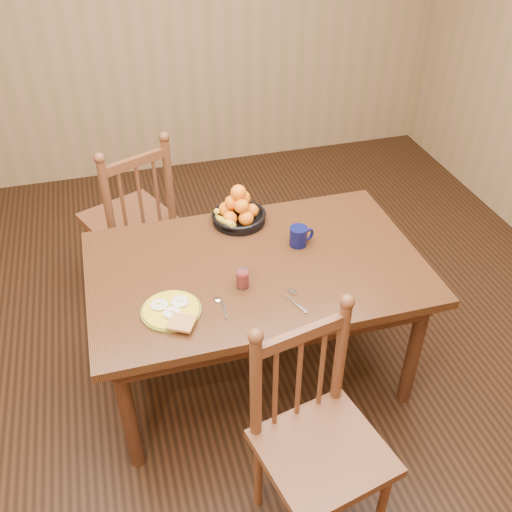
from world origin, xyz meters
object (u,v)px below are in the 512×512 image
object	(u,v)px
breakfast_plate	(172,310)
coffee_mug	(299,236)
chair_far	(131,219)
fruit_bowl	(238,211)
chair_near	(317,440)
dining_table	(256,278)

from	to	relation	value
breakfast_plate	coffee_mug	xyz separation A→B (m)	(0.69, 0.33, 0.04)
chair_far	coffee_mug	bearing A→B (deg)	109.88
coffee_mug	fruit_bowl	world-z (taller)	fruit_bowl
breakfast_plate	coffee_mug	distance (m)	0.77
chair_near	fruit_bowl	size ratio (longest dim) A/B	3.55
fruit_bowl	breakfast_plate	bearing A→B (deg)	-126.72
chair_near	chair_far	bearing A→B (deg)	95.10
coffee_mug	chair_near	bearing A→B (deg)	-104.18
chair_far	chair_near	world-z (taller)	chair_far
chair_far	breakfast_plate	distance (m)	1.18
chair_near	coffee_mug	size ratio (longest dim) A/B	7.73
chair_near	fruit_bowl	xyz separation A→B (m)	(-0.00, 1.22, 0.31)
chair_far	fruit_bowl	bearing A→B (deg)	111.25
chair_near	coffee_mug	distance (m)	1.02
chair_far	fruit_bowl	world-z (taller)	chair_far
breakfast_plate	coffee_mug	bearing A→B (deg)	25.20
chair_far	breakfast_plate	bearing A→B (deg)	70.77
dining_table	chair_near	size ratio (longest dim) A/B	1.55
chair_near	fruit_bowl	distance (m)	1.26
dining_table	chair_near	xyz separation A→B (m)	(0.01, -0.84, -0.16)
chair_far	chair_near	bearing A→B (deg)	83.51
dining_table	fruit_bowl	distance (m)	0.41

